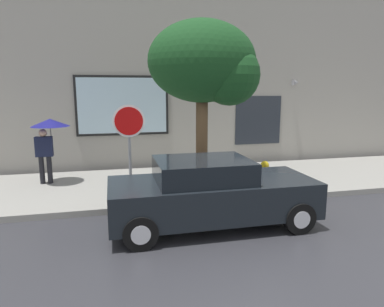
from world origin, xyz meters
name	(u,v)px	position (x,y,z in m)	size (l,w,h in m)	color
ground_plane	(228,221)	(0.00, 0.00, 0.00)	(60.00, 60.00, 0.00)	#333338
sidewalk	(195,183)	(0.00, 3.00, 0.07)	(20.00, 4.00, 0.15)	gray
building_facade	(178,71)	(-0.01, 5.50, 3.48)	(20.00, 0.67, 7.00)	#9E998E
parked_car	(211,193)	(-0.43, -0.13, 0.71)	(4.24, 1.81, 1.44)	black
fire_hydrant	(264,175)	(1.64, 1.70, 0.53)	(0.30, 0.44, 0.77)	yellow
pedestrian_with_umbrella	(48,131)	(-4.13, 3.64, 1.67)	(1.06, 1.06, 1.88)	black
street_tree	(208,66)	(-0.04, 1.54, 3.41)	(2.66, 2.26, 4.35)	#4C3823
stop_sign	(129,134)	(-1.98, 1.43, 1.80)	(0.76, 0.10, 2.34)	gray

